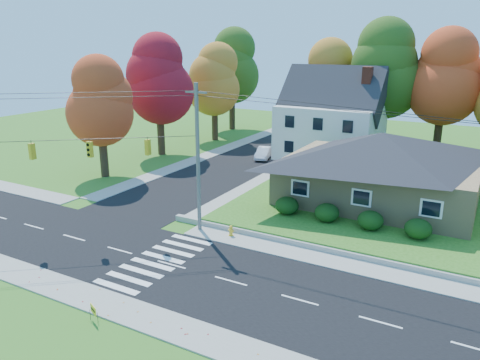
# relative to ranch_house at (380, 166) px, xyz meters

# --- Properties ---
(ground) EXTENTS (120.00, 120.00, 0.00)m
(ground) POSITION_rel_ranch_house_xyz_m (-8.00, -16.00, -3.27)
(ground) COLOR #3D7923
(road_main) EXTENTS (90.00, 8.00, 0.02)m
(road_main) POSITION_rel_ranch_house_xyz_m (-8.00, -16.00, -3.26)
(road_main) COLOR black
(road_main) RESTS_ON ground
(road_cross) EXTENTS (8.00, 44.00, 0.02)m
(road_cross) POSITION_rel_ranch_house_xyz_m (-16.00, 10.00, -3.25)
(road_cross) COLOR black
(road_cross) RESTS_ON ground
(sidewalk_north) EXTENTS (90.00, 2.00, 0.08)m
(sidewalk_north) POSITION_rel_ranch_house_xyz_m (-8.00, -11.00, -3.23)
(sidewalk_north) COLOR #9C9A90
(sidewalk_north) RESTS_ON ground
(sidewalk_south) EXTENTS (90.00, 2.00, 0.08)m
(sidewalk_south) POSITION_rel_ranch_house_xyz_m (-8.00, -21.00, -3.23)
(sidewalk_south) COLOR #9C9A90
(sidewalk_south) RESTS_ON ground
(lawn) EXTENTS (30.00, 30.00, 0.50)m
(lawn) POSITION_rel_ranch_house_xyz_m (5.00, 5.00, -3.02)
(lawn) COLOR #3D7923
(lawn) RESTS_ON ground
(ranch_house) EXTENTS (14.60, 10.60, 5.40)m
(ranch_house) POSITION_rel_ranch_house_xyz_m (0.00, 0.00, 0.00)
(ranch_house) COLOR tan
(ranch_house) RESTS_ON lawn
(colonial_house) EXTENTS (10.40, 8.40, 9.60)m
(colonial_house) POSITION_rel_ranch_house_xyz_m (-7.96, 12.00, 1.32)
(colonial_house) COLOR silver
(colonial_house) RESTS_ON lawn
(hedge_row) EXTENTS (10.70, 1.70, 1.27)m
(hedge_row) POSITION_rel_ranch_house_xyz_m (-0.50, -6.20, -2.13)
(hedge_row) COLOR #163A10
(hedge_row) RESTS_ON lawn
(traffic_infrastructure) EXTENTS (38.10, 10.66, 10.00)m
(traffic_infrastructure) POSITION_rel_ranch_house_xyz_m (-8.15, -14.65, 1.88)
(traffic_infrastructure) COLOR #666059
(traffic_infrastructure) RESTS_ON ground
(tree_lot_0) EXTENTS (6.72, 6.72, 12.51)m
(tree_lot_0) POSITION_rel_ranch_house_xyz_m (-10.00, 18.00, 5.04)
(tree_lot_0) COLOR #3F2A19
(tree_lot_0) RESTS_ON lawn
(tree_lot_1) EXTENTS (7.84, 7.84, 14.60)m
(tree_lot_1) POSITION_rel_ranch_house_xyz_m (-4.00, 17.00, 6.35)
(tree_lot_1) COLOR #3F2A19
(tree_lot_1) RESTS_ON lawn
(tree_lot_2) EXTENTS (7.28, 7.28, 13.56)m
(tree_lot_2) POSITION_rel_ranch_house_xyz_m (2.00, 18.00, 5.70)
(tree_lot_2) COLOR #3F2A19
(tree_lot_2) RESTS_ON lawn
(tree_west_0) EXTENTS (6.16, 6.16, 11.47)m
(tree_west_0) POSITION_rel_ranch_house_xyz_m (-25.00, -4.00, 3.89)
(tree_west_0) COLOR #3F2A19
(tree_west_0) RESTS_ON ground
(tree_west_1) EXTENTS (7.28, 7.28, 13.56)m
(tree_west_1) POSITION_rel_ranch_house_xyz_m (-26.00, 6.00, 5.20)
(tree_west_1) COLOR #3F2A19
(tree_west_1) RESTS_ON ground
(tree_west_2) EXTENTS (6.72, 6.72, 12.51)m
(tree_west_2) POSITION_rel_ranch_house_xyz_m (-25.00, 16.00, 4.54)
(tree_west_2) COLOR #3F2A19
(tree_west_2) RESTS_ON ground
(tree_west_3) EXTENTS (7.84, 7.84, 14.60)m
(tree_west_3) POSITION_rel_ranch_house_xyz_m (-27.00, 24.00, 5.85)
(tree_west_3) COLOR #3F2A19
(tree_west_3) RESTS_ON ground
(white_car) EXTENTS (2.22, 4.04, 1.26)m
(white_car) POSITION_rel_ranch_house_xyz_m (-14.75, 9.77, -2.61)
(white_car) COLOR white
(white_car) RESTS_ON road_cross
(fire_hydrant) EXTENTS (0.45, 0.35, 0.79)m
(fire_hydrant) POSITION_rel_ranch_house_xyz_m (-7.05, -10.73, -2.89)
(fire_hydrant) COLOR gold
(fire_hydrant) RESTS_ON ground
(yard_sign) EXTENTS (0.60, 0.29, 0.81)m
(yard_sign) POSITION_rel_ranch_house_xyz_m (-7.66, -22.33, -2.69)
(yard_sign) COLOR black
(yard_sign) RESTS_ON ground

